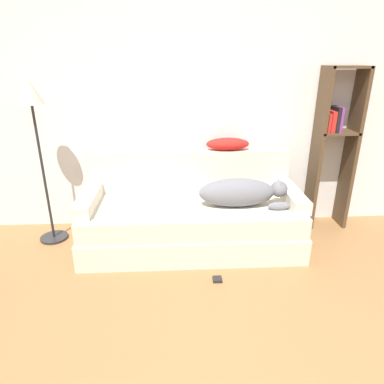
% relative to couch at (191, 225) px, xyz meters
% --- Properties ---
extents(wall_back, '(7.09, 0.06, 2.70)m').
position_rel_couch_xyz_m(wall_back, '(0.22, 0.56, 1.13)').
color(wall_back, silver).
rests_on(wall_back, ground_plane).
extents(couch, '(2.02, 0.86, 0.44)m').
position_rel_couch_xyz_m(couch, '(0.00, 0.00, 0.00)').
color(couch, beige).
rests_on(couch, ground_plane).
extents(couch_backrest, '(1.98, 0.15, 0.41)m').
position_rel_couch_xyz_m(couch_backrest, '(0.00, 0.36, 0.43)').
color(couch_backrest, beige).
rests_on(couch_backrest, couch).
extents(couch_arm_left, '(0.15, 0.67, 0.12)m').
position_rel_couch_xyz_m(couch_arm_left, '(-0.94, -0.01, 0.28)').
color(couch_arm_left, beige).
rests_on(couch_arm_left, couch).
extents(couch_arm_right, '(0.15, 0.67, 0.12)m').
position_rel_couch_xyz_m(couch_arm_right, '(0.94, -0.01, 0.28)').
color(couch_arm_right, beige).
rests_on(couch_arm_right, couch).
extents(dog, '(0.81, 0.27, 0.26)m').
position_rel_couch_xyz_m(dog, '(0.44, -0.08, 0.36)').
color(dog, slate).
rests_on(dog, couch).
extents(laptop, '(0.38, 0.31, 0.02)m').
position_rel_couch_xyz_m(laptop, '(-0.17, -0.09, 0.23)').
color(laptop, '#B7B7BC').
rests_on(laptop, couch).
extents(throw_pillow, '(0.43, 0.19, 0.12)m').
position_rel_couch_xyz_m(throw_pillow, '(0.38, 0.38, 0.69)').
color(throw_pillow, red).
rests_on(throw_pillow, couch_backrest).
extents(bookshelf, '(0.39, 0.26, 1.64)m').
position_rel_couch_xyz_m(bookshelf, '(1.46, 0.38, 0.70)').
color(bookshelf, '#4C3823').
rests_on(bookshelf, ground_plane).
extents(floor_lamp, '(0.27, 0.27, 1.54)m').
position_rel_couch_xyz_m(floor_lamp, '(-1.38, 0.20, 0.98)').
color(floor_lamp, '#232326').
rests_on(floor_lamp, ground_plane).
extents(power_adapter, '(0.07, 0.07, 0.02)m').
position_rel_couch_xyz_m(power_adapter, '(0.18, -0.59, -0.21)').
color(power_adapter, black).
rests_on(power_adapter, ground_plane).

